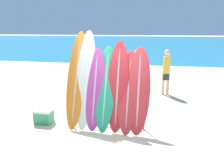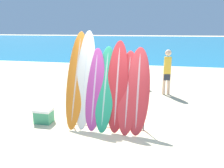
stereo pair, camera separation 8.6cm
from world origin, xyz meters
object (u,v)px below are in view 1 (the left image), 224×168
surfboard_slot_6 (139,90)px  person_near_water (166,70)px  surfboard_slot_5 (128,92)px  surfboard_slot_2 (95,89)px  surfboard_slot_4 (118,86)px  cooler_box (44,116)px  surfboard_slot_3 (106,88)px  person_mid_beach (137,66)px  surfboard_slot_0 (77,79)px  surfboard_slot_1 (86,79)px  surfboard_rack (106,108)px

surfboard_slot_6 → person_near_water: surfboard_slot_6 is taller
surfboard_slot_5 → surfboard_slot_2: bearing=-179.8°
surfboard_slot_4 → person_near_water: bearing=67.4°
surfboard_slot_2 → cooler_box: bearing=-175.9°
surfboard_slot_3 → person_mid_beach: surfboard_slot_3 is taller
surfboard_slot_0 → surfboard_slot_1: 0.25m
surfboard_slot_4 → surfboard_slot_5: surfboard_slot_4 is taller
surfboard_slot_5 → surfboard_slot_6: (0.26, 0.01, 0.05)m
surfboard_slot_1 → surfboard_slot_5: surfboard_slot_1 is taller
surfboard_rack → surfboard_slot_5: bearing=0.1°
surfboard_slot_1 → surfboard_slot_3: (0.56, -0.07, -0.20)m
surfboard_slot_0 → surfboard_slot_4: (1.12, -0.07, -0.11)m
surfboard_rack → surfboard_slot_6: bearing=0.8°
surfboard_slot_3 → cooler_box: bearing=-176.0°
surfboard_slot_0 → surfboard_slot_3: surfboard_slot_0 is taller
surfboard_slot_5 → surfboard_slot_0: bearing=175.9°
person_near_water → surfboard_slot_6: bearing=-111.3°
surfboard_slot_5 → surfboard_slot_6: size_ratio=0.95×
surfboard_slot_4 → person_near_water: (1.37, 3.29, -0.16)m
surfboard_slot_3 → surfboard_slot_4: 0.32m
surfboard_slot_0 → surfboard_slot_3: (0.81, -0.09, -0.19)m
surfboard_slot_3 → surfboard_slot_4: size_ratio=0.93×
surfboard_slot_3 → surfboard_slot_4: surfboard_slot_4 is taller
surfboard_slot_3 → person_mid_beach: bearing=84.4°
surfboard_slot_4 → person_mid_beach: (0.12, 4.43, -0.24)m
person_near_water → surfboard_slot_3: bearing=-124.1°
surfboard_slot_3 → surfboard_slot_6: surfboard_slot_3 is taller
surfboard_slot_1 → surfboard_slot_6: (1.40, -0.08, -0.21)m
surfboard_slot_5 → cooler_box: size_ratio=4.22×
surfboard_slot_0 → person_near_water: 4.08m
surfboard_slot_4 → person_near_water: 3.57m
person_mid_beach → surfboard_slot_2: bearing=3.1°
person_near_water → cooler_box: size_ratio=3.73×
surfboard_slot_1 → surfboard_slot_4: size_ratio=1.11×
surfboard_rack → surfboard_slot_6: 0.99m
surfboard_slot_1 → surfboard_rack: bearing=-8.8°
surfboard_rack → surfboard_slot_4: surfboard_slot_4 is taller
surfboard_rack → person_near_water: size_ratio=1.14×
surfboard_slot_1 → surfboard_slot_2: (0.28, -0.09, -0.22)m
person_near_water → person_mid_beach: 1.69m
surfboard_slot_0 → surfboard_slot_4: bearing=-3.5°
surfboard_slot_5 → person_mid_beach: size_ratio=1.23×
surfboard_slot_1 → surfboard_slot_6: size_ratio=1.20×
person_near_water → surfboard_slot_0: bearing=-134.9°
surfboard_slot_2 → surfboard_slot_6: 1.12m
surfboard_rack → surfboard_slot_6: surfboard_slot_6 is taller
surfboard_rack → surfboard_slot_2: size_ratio=0.98×
surfboard_slot_2 → surfboard_slot_5: size_ratio=1.03×
cooler_box → surfboard_slot_5: bearing=2.6°
surfboard_slot_0 → surfboard_slot_3: bearing=-6.1°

